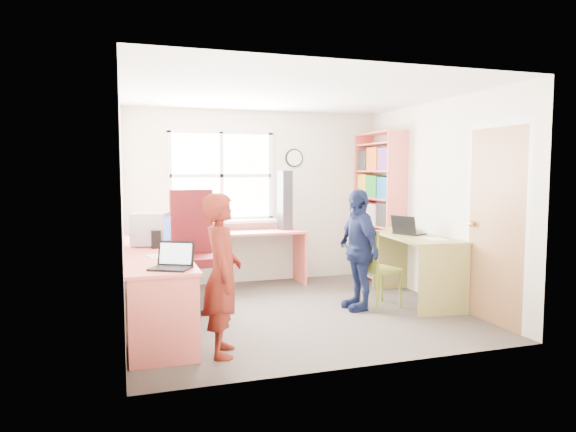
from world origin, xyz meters
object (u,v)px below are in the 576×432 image
object	(u,v)px
crt_monitor	(151,229)
potted_plant	(215,220)
person_navy	(358,249)
cd_tower	(285,200)
l_desk	(177,285)
right_desk	(417,254)
laptop_right	(407,230)
swivel_chair	(195,257)
laptop_left	(173,262)
person_red	(222,275)
wooden_chair	(375,265)
person_green	(191,251)
bookshelf	(379,211)

from	to	relation	value
crt_monitor	potted_plant	size ratio (longest dim) A/B	1.45
person_navy	potted_plant	bearing A→B (deg)	-142.34
cd_tower	potted_plant	bearing A→B (deg)	159.05
potted_plant	l_desk	bearing A→B (deg)	-111.00
right_desk	laptop_right	bearing A→B (deg)	118.31
right_desk	cd_tower	size ratio (longest dim) A/B	1.75
l_desk	person_navy	xyz separation A→B (m)	(2.03, 0.19, 0.23)
crt_monitor	person_navy	world-z (taller)	person_navy
person_navy	swivel_chair	bearing A→B (deg)	-112.47
l_desk	laptop_left	world-z (taller)	laptop_left
swivel_chair	person_red	bearing A→B (deg)	-93.17
wooden_chair	potted_plant	xyz separation A→B (m)	(-1.57, 1.58, 0.42)
l_desk	right_desk	world-z (taller)	right_desk
l_desk	laptop_right	xyz separation A→B (m)	(2.80, 0.43, 0.39)
l_desk	person_green	distance (m)	1.24
bookshelf	person_navy	distance (m)	1.62
potted_plant	bookshelf	bearing A→B (deg)	-7.76
swivel_chair	potted_plant	xyz separation A→B (m)	(0.41, 0.96, 0.33)
person_green	person_navy	size ratio (longest dim) A/B	0.88
potted_plant	person_red	size ratio (longest dim) A/B	0.22
l_desk	laptop_right	distance (m)	2.86
bookshelf	person_red	world-z (taller)	bookshelf
cd_tower	person_navy	xyz separation A→B (m)	(0.38, -1.54, -0.48)
bookshelf	person_green	world-z (taller)	bookshelf
bookshelf	laptop_left	xyz separation A→B (m)	(-3.06, -2.17, -0.20)
bookshelf	swivel_chair	bearing A→B (deg)	-166.45
l_desk	person_navy	bearing A→B (deg)	5.30
l_desk	crt_monitor	size ratio (longest dim) A/B	6.62
l_desk	laptop_left	distance (m)	0.78
swivel_chair	laptop_left	size ratio (longest dim) A/B	3.29
swivel_chair	person_navy	distance (m)	1.87
laptop_left	person_green	bearing A→B (deg)	106.76
laptop_left	cd_tower	distance (m)	3.01
right_desk	bookshelf	size ratio (longest dim) A/B	0.68
swivel_chair	person_red	distance (m)	1.62
laptop_right	person_red	bearing A→B (deg)	92.38
crt_monitor	cd_tower	size ratio (longest dim) A/B	0.54
person_red	person_green	distance (m)	2.00
l_desk	laptop_right	world-z (taller)	laptop_right
bookshelf	right_desk	bearing A→B (deg)	-95.08
bookshelf	person_navy	xyz separation A→B (m)	(-0.93, -1.28, -0.32)
laptop_left	laptop_right	bearing A→B (deg)	49.40
swivel_chair	crt_monitor	world-z (taller)	swivel_chair
l_desk	swivel_chair	xyz separation A→B (m)	(0.28, 0.82, 0.12)
laptop_right	potted_plant	bearing A→B (deg)	33.66
l_desk	swivel_chair	bearing A→B (deg)	71.50
wooden_chair	potted_plant	world-z (taller)	potted_plant
wooden_chair	person_green	bearing A→B (deg)	142.80
cd_tower	crt_monitor	bearing A→B (deg)	-169.11
bookshelf	swivel_chair	distance (m)	2.79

